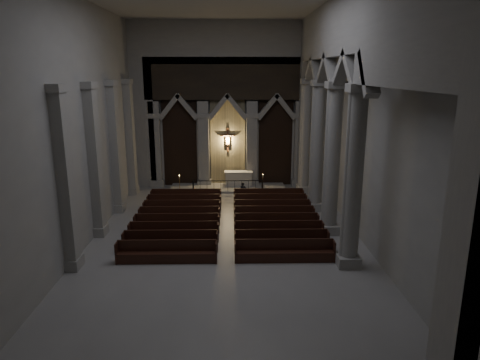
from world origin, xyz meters
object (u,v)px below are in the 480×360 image
Objects in this scene: pews at (227,222)px; worshipper at (243,191)px; candle_stand_left at (180,189)px; altar_rail at (228,185)px; altar at (239,178)px; candle_stand_right at (263,187)px.

worshipper is (1.04, 5.31, 0.28)m from pews.
pews is (3.43, -6.96, -0.04)m from candle_stand_left.
altar_rail is at bearing 90.00° from pews.
candle_stand_left reaches higher than pews.
candle_stand_left is at bearing -158.00° from altar.
pews reaches higher than altar_rail.
candle_stand_left is 7.76m from pews.
candle_stand_left is 1.12× the size of worshipper.
worshipper is (4.47, -1.65, 0.24)m from candle_stand_left.
altar_rail is 3.70× the size of candle_stand_right.
pews is (-0.00, -6.96, -0.32)m from altar_rail.
pews is 8.17× the size of worshipper.
candle_stand_right is 0.14× the size of pews.
altar_rail is 4.11× the size of worshipper.
altar is at bearing 22.00° from candle_stand_left.
altar is 1.89m from altar_rail.
altar is 8.72m from pews.
worshipper reaches higher than altar.
worshipper reaches higher than pews.
pews is at bearing -95.26° from altar.
pews is at bearing -90.00° from altar_rail.
candle_stand_right is 2.41m from worshipper.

